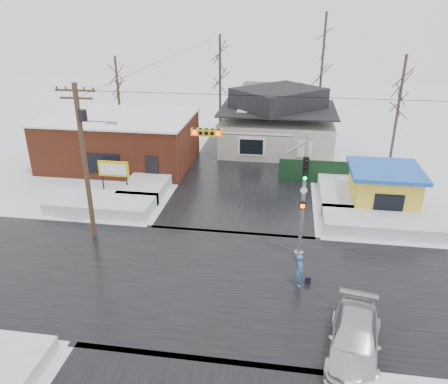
# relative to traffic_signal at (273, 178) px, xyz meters

# --- Properties ---
(ground) EXTENTS (120.00, 120.00, 0.00)m
(ground) POSITION_rel_traffic_signal_xyz_m (-2.43, -2.97, -4.54)
(ground) COLOR white
(ground) RESTS_ON ground
(road_ns) EXTENTS (10.00, 120.00, 0.02)m
(road_ns) POSITION_rel_traffic_signal_xyz_m (-2.43, -2.97, -4.53)
(road_ns) COLOR black
(road_ns) RESTS_ON ground
(road_ew) EXTENTS (120.00, 10.00, 0.02)m
(road_ew) POSITION_rel_traffic_signal_xyz_m (-2.43, -2.97, -4.53)
(road_ew) COLOR black
(road_ew) RESTS_ON ground
(snowbank_nw) EXTENTS (7.00, 3.00, 0.80)m
(snowbank_nw) POSITION_rel_traffic_signal_xyz_m (-11.43, 4.03, -4.14)
(snowbank_nw) COLOR white
(snowbank_nw) RESTS_ON ground
(snowbank_ne) EXTENTS (7.00, 3.00, 0.80)m
(snowbank_ne) POSITION_rel_traffic_signal_xyz_m (6.57, 4.03, -4.14)
(snowbank_ne) COLOR white
(snowbank_ne) RESTS_ON ground
(snowbank_nside_w) EXTENTS (3.00, 8.00, 0.80)m
(snowbank_nside_w) POSITION_rel_traffic_signal_xyz_m (-9.43, 9.03, -4.14)
(snowbank_nside_w) COLOR white
(snowbank_nside_w) RESTS_ON ground
(snowbank_nside_e) EXTENTS (3.00, 8.00, 0.80)m
(snowbank_nside_e) POSITION_rel_traffic_signal_xyz_m (4.57, 9.03, -4.14)
(snowbank_nside_e) COLOR white
(snowbank_nside_e) RESTS_ON ground
(traffic_signal) EXTENTS (6.05, 0.68, 7.00)m
(traffic_signal) POSITION_rel_traffic_signal_xyz_m (0.00, 0.00, 0.00)
(traffic_signal) COLOR gray
(traffic_signal) RESTS_ON ground
(utility_pole) EXTENTS (3.15, 0.44, 9.00)m
(utility_pole) POSITION_rel_traffic_signal_xyz_m (-10.36, 0.53, 0.57)
(utility_pole) COLOR #382619
(utility_pole) RESTS_ON ground
(brick_building) EXTENTS (12.20, 8.20, 4.12)m
(brick_building) POSITION_rel_traffic_signal_xyz_m (-13.43, 13.03, -2.46)
(brick_building) COLOR brown
(brick_building) RESTS_ON ground
(marquee_sign) EXTENTS (2.20, 0.21, 2.55)m
(marquee_sign) POSITION_rel_traffic_signal_xyz_m (-11.43, 6.53, -2.62)
(marquee_sign) COLOR black
(marquee_sign) RESTS_ON ground
(house) EXTENTS (10.40, 8.40, 5.76)m
(house) POSITION_rel_traffic_signal_xyz_m (-0.43, 19.03, -1.92)
(house) COLOR beige
(house) RESTS_ON ground
(kiosk) EXTENTS (4.60, 4.60, 2.88)m
(kiosk) POSITION_rel_traffic_signal_xyz_m (7.07, 7.03, -3.08)
(kiosk) COLOR yellow
(kiosk) RESTS_ON ground
(fence) EXTENTS (8.00, 0.12, 1.80)m
(fence) POSITION_rel_traffic_signal_xyz_m (4.07, 11.03, -3.64)
(fence) COLOR black
(fence) RESTS_ON ground
(tree_far_left) EXTENTS (3.00, 3.00, 10.00)m
(tree_far_left) POSITION_rel_traffic_signal_xyz_m (-6.43, 23.03, 3.41)
(tree_far_left) COLOR #332821
(tree_far_left) RESTS_ON ground
(tree_far_mid) EXTENTS (3.00, 3.00, 12.00)m
(tree_far_mid) POSITION_rel_traffic_signal_xyz_m (3.57, 25.03, 5.00)
(tree_far_mid) COLOR #332821
(tree_far_mid) RESTS_ON ground
(tree_far_right) EXTENTS (3.00, 3.00, 9.00)m
(tree_far_right) POSITION_rel_traffic_signal_xyz_m (9.57, 17.03, 2.62)
(tree_far_right) COLOR #332821
(tree_far_right) RESTS_ON ground
(tree_far_west) EXTENTS (3.00, 3.00, 8.00)m
(tree_far_west) POSITION_rel_traffic_signal_xyz_m (-16.43, 21.03, 1.82)
(tree_far_west) COLOR #332821
(tree_far_west) RESTS_ON ground
(pedestrian) EXTENTS (0.42, 0.63, 1.69)m
(pedestrian) POSITION_rel_traffic_signal_xyz_m (1.57, -2.63, -3.69)
(pedestrian) COLOR #3C6CA8
(pedestrian) RESTS_ON ground
(car) EXTENTS (2.73, 5.03, 1.38)m
(car) POSITION_rel_traffic_signal_xyz_m (3.65, -6.91, -3.85)
(car) COLOR silver
(car) RESTS_ON ground
(shopping_bag) EXTENTS (0.29, 0.14, 0.35)m
(shopping_bag) POSITION_rel_traffic_signal_xyz_m (2.00, -2.44, -4.36)
(shopping_bag) COLOR black
(shopping_bag) RESTS_ON ground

